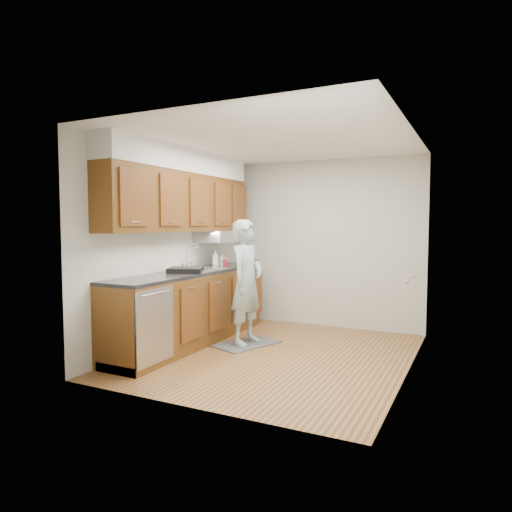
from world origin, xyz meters
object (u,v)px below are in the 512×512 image
at_px(dish_rack, 186,270).
at_px(soda_can, 225,263).
at_px(soap_bottle_a, 216,258).
at_px(person, 247,274).
at_px(soap_bottle_c, 223,259).
at_px(soap_bottle_b, 221,260).

bearing_deg(dish_rack, soda_can, 58.26).
height_order(soda_can, dish_rack, soda_can).
relative_size(soap_bottle_a, soda_can, 2.06).
bearing_deg(person, soap_bottle_a, 63.02).
distance_m(person, soap_bottle_c, 1.04).
bearing_deg(soap_bottle_c, soap_bottle_a, -81.17).
bearing_deg(soap_bottle_b, soap_bottle_a, -107.31).
xyz_separation_m(soap_bottle_b, soap_bottle_c, (-0.08, 0.18, 0.00)).
bearing_deg(soda_can, dish_rack, -97.28).
bearing_deg(dish_rack, soap_bottle_c, 72.07).
relative_size(soap_bottle_a, soap_bottle_b, 1.34).
bearing_deg(soap_bottle_c, person, -42.65).
xyz_separation_m(soap_bottle_a, soda_can, (0.19, -0.06, -0.06)).
bearing_deg(soap_bottle_c, dish_rack, -83.48).
bearing_deg(soap_bottle_b, dish_rack, -86.78).
height_order(soap_bottle_c, soda_can, soap_bottle_c).
bearing_deg(soap_bottle_b, soap_bottle_c, 113.40).
bearing_deg(soda_can, soap_bottle_c, 123.91).
height_order(soap_bottle_a, soda_can, soap_bottle_a).
distance_m(person, soap_bottle_a, 0.84).
xyz_separation_m(soap_bottle_a, dish_rack, (0.09, -0.86, -0.09)).
height_order(person, soap_bottle_b, person).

